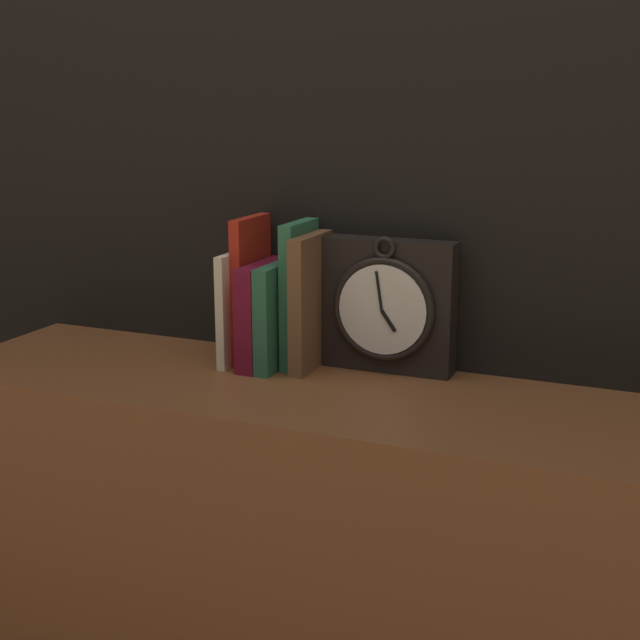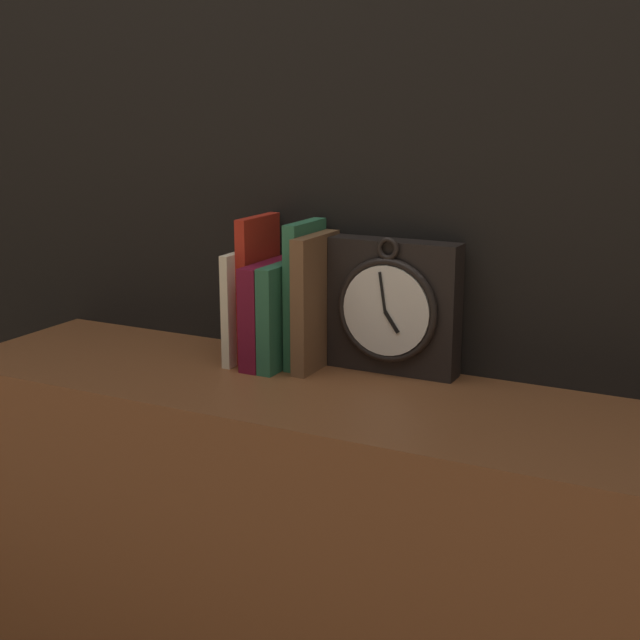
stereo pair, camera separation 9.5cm
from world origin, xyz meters
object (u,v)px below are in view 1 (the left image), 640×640
at_px(clock, 388,306).
at_px(book_slot3_green, 280,315).
at_px(book_slot4_green, 299,294).
at_px(book_slot1_red, 251,289).
at_px(book_slot5_brown, 311,302).
at_px(book_slot2_maroon, 263,314).
at_px(book_slot0_cream, 239,306).

distance_m(clock, book_slot3_green, 0.18).
bearing_deg(book_slot4_green, book_slot3_green, -146.12).
relative_size(book_slot1_red, book_slot5_brown, 1.10).
bearing_deg(book_slot3_green, clock, 14.68).
xyz_separation_m(book_slot4_green, book_slot5_brown, (0.02, -0.01, -0.01)).
height_order(book_slot2_maroon, book_slot3_green, book_slot3_green).
bearing_deg(book_slot3_green, book_slot5_brown, 11.06).
bearing_deg(book_slot3_green, book_slot1_red, 164.71).
distance_m(clock, book_slot5_brown, 0.13).
distance_m(book_slot0_cream, book_slot2_maroon, 0.05).
height_order(book_slot2_maroon, book_slot5_brown, book_slot5_brown).
bearing_deg(book_slot4_green, book_slot5_brown, -19.20).
bearing_deg(book_slot1_red, book_slot2_maroon, -29.23).
height_order(book_slot0_cream, book_slot4_green, book_slot4_green).
xyz_separation_m(book_slot0_cream, book_slot5_brown, (0.13, 0.01, 0.02)).
height_order(clock, book_slot5_brown, clock).
distance_m(book_slot0_cream, book_slot5_brown, 0.13).
bearing_deg(book_slot2_maroon, book_slot1_red, 150.77).
distance_m(book_slot0_cream, book_slot4_green, 0.11).
bearing_deg(book_slot2_maroon, clock, 12.69).
height_order(clock, book_slot0_cream, clock).
bearing_deg(book_slot3_green, book_slot2_maroon, -179.26).
distance_m(clock, book_slot0_cream, 0.26).
bearing_deg(clock, book_slot3_green, -165.32).
height_order(book_slot1_red, book_slot4_green, book_slot1_red).
distance_m(book_slot0_cream, book_slot1_red, 0.04).
relative_size(book_slot0_cream, book_slot3_green, 1.08).
bearing_deg(clock, book_slot5_brown, -163.82).
xyz_separation_m(book_slot0_cream, book_slot2_maroon, (0.05, -0.00, -0.01)).
distance_m(book_slot1_red, book_slot2_maroon, 0.05).
bearing_deg(book_slot4_green, book_slot1_red, -178.73).
relative_size(book_slot3_green, book_slot5_brown, 0.78).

